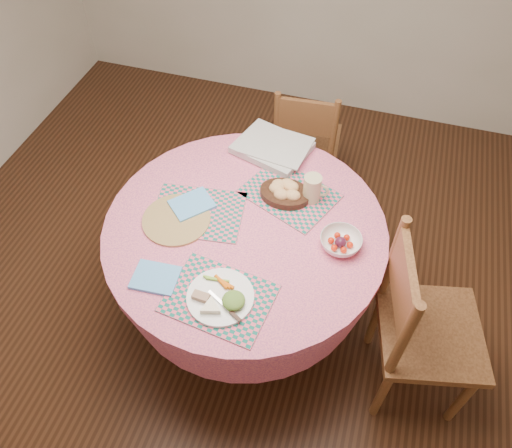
# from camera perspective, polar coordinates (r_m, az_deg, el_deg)

# --- Properties ---
(ground) EXTENTS (4.00, 4.00, 0.00)m
(ground) POSITION_cam_1_polar(r_m,az_deg,el_deg) (2.79, -1.00, -10.10)
(ground) COLOR #331C0F
(ground) RESTS_ON ground
(room_envelope) EXTENTS (4.01, 4.01, 2.71)m
(room_envelope) POSITION_cam_1_polar(r_m,az_deg,el_deg) (1.55, -1.92, 23.15)
(room_envelope) COLOR silver
(room_envelope) RESTS_ON ground
(dining_table) EXTENTS (1.24, 1.24, 0.75)m
(dining_table) POSITION_cam_1_polar(r_m,az_deg,el_deg) (2.32, -1.18, -3.28)
(dining_table) COLOR pink
(dining_table) RESTS_ON ground
(chair_right) EXTENTS (0.53, 0.54, 0.99)m
(chair_right) POSITION_cam_1_polar(r_m,az_deg,el_deg) (2.27, 18.21, -11.04)
(chair_right) COLOR brown
(chair_right) RESTS_ON ground
(chair_back) EXTENTS (0.42, 0.40, 0.85)m
(chair_back) POSITION_cam_1_polar(r_m,az_deg,el_deg) (3.05, 5.69, 9.37)
(chair_back) COLOR brown
(chair_back) RESTS_ON ground
(placemat_front) EXTENTS (0.43, 0.35, 0.01)m
(placemat_front) POSITION_cam_1_polar(r_m,az_deg,el_deg) (1.96, -4.22, -8.44)
(placemat_front) COLOR #12675B
(placemat_front) RESTS_ON dining_table
(placemat_left) EXTENTS (0.44, 0.35, 0.01)m
(placemat_left) POSITION_cam_1_polar(r_m,az_deg,el_deg) (2.23, -6.67, 1.34)
(placemat_left) COLOR #12675B
(placemat_left) RESTS_ON dining_table
(placemat_back) EXTENTS (0.49, 0.43, 0.01)m
(placemat_back) POSITION_cam_1_polar(r_m,az_deg,el_deg) (2.30, 3.84, 3.46)
(placemat_back) COLOR #12675B
(placemat_back) RESTS_ON dining_table
(wicker_trivet) EXTENTS (0.30, 0.30, 0.01)m
(wicker_trivet) POSITION_cam_1_polar(r_m,az_deg,el_deg) (2.21, -9.08, 0.51)
(wicker_trivet) COLOR #9B7243
(wicker_trivet) RESTS_ON dining_table
(napkin_near) EXTENTS (0.19, 0.15, 0.01)m
(napkin_near) POSITION_cam_1_polar(r_m,az_deg,el_deg) (2.04, -11.40, -6.03)
(napkin_near) COLOR #5BA6EB
(napkin_near) RESTS_ON dining_table
(napkin_far) EXTENTS (0.22, 0.23, 0.01)m
(napkin_far) POSITION_cam_1_polar(r_m,az_deg,el_deg) (2.25, -7.33, 2.25)
(napkin_far) COLOR #5BA6EB
(napkin_far) RESTS_ON placemat_left
(dinner_plate) EXTENTS (0.26, 0.26, 0.05)m
(dinner_plate) POSITION_cam_1_polar(r_m,az_deg,el_deg) (1.94, -3.96, -8.37)
(dinner_plate) COLOR white
(dinner_plate) RESTS_ON placemat_front
(bread_bowl) EXTENTS (0.23, 0.23, 0.08)m
(bread_bowl) POSITION_cam_1_polar(r_m,az_deg,el_deg) (2.26, 3.33, 3.77)
(bread_bowl) COLOR black
(bread_bowl) RESTS_ON placemat_back
(latte_mug) EXTENTS (0.12, 0.08, 0.13)m
(latte_mug) POSITION_cam_1_polar(r_m,az_deg,el_deg) (2.23, 6.49, 4.05)
(latte_mug) COLOR #C7B989
(latte_mug) RESTS_ON placemat_back
(fruit_bowl) EXTENTS (0.19, 0.19, 0.05)m
(fruit_bowl) POSITION_cam_1_polar(r_m,az_deg,el_deg) (2.11, 9.65, -2.05)
(fruit_bowl) COLOR white
(fruit_bowl) RESTS_ON dining_table
(newspaper_stack) EXTENTS (0.40, 0.36, 0.04)m
(newspaper_stack) POSITION_cam_1_polar(r_m,az_deg,el_deg) (2.49, 1.93, 8.78)
(newspaper_stack) COLOR silver
(newspaper_stack) RESTS_ON dining_table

